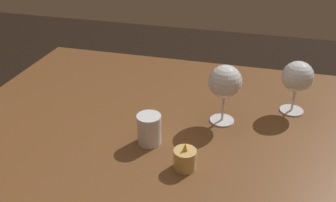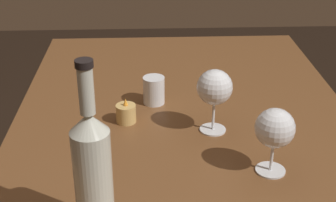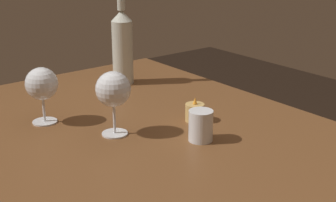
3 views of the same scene
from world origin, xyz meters
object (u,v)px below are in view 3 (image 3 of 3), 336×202
wine_glass_right (42,85)px  wine_bottle (122,45)px  wine_glass_left (113,90)px  votive_candle (195,113)px  water_tumbler (201,127)px

wine_glass_right → wine_bottle: wine_bottle is taller
wine_glass_left → wine_glass_right: bearing=-150.6°
wine_glass_right → wine_bottle: 0.40m
wine_glass_left → wine_bottle: wine_bottle is taller
wine_glass_right → votive_candle: (0.24, 0.32, -0.08)m
wine_glass_left → wine_glass_right: (-0.18, -0.10, -0.01)m
wine_glass_right → votive_candle: 0.41m
wine_glass_right → water_tumbler: wine_glass_right is taller
wine_bottle → votive_candle: wine_bottle is taller
wine_glass_left → votive_candle: size_ratio=2.45×
water_tumbler → votive_candle: bearing=145.2°
wine_bottle → votive_candle: size_ratio=5.05×
water_tumbler → wine_glass_left: bearing=-138.1°
wine_glass_right → water_tumbler: bearing=35.8°
wine_glass_left → water_tumbler: (0.16, 0.15, -0.08)m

